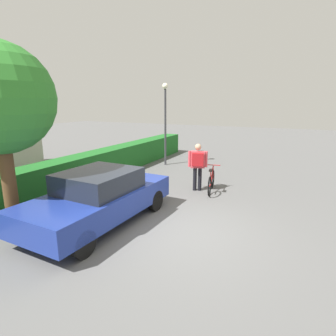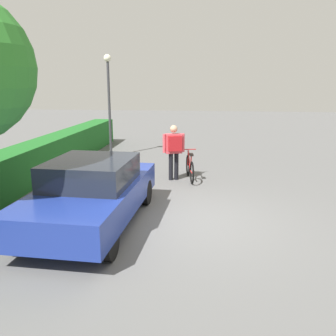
{
  "view_description": "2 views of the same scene",
  "coord_description": "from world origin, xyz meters",
  "views": [
    {
      "loc": [
        -5.67,
        -2.5,
        3.05
      ],
      "look_at": [
        1.81,
        1.11,
        1.07
      ],
      "focal_mm": 29.7,
      "sensor_mm": 36.0,
      "label": 1
    },
    {
      "loc": [
        -7.16,
        -0.38,
        2.9
      ],
      "look_at": [
        1.45,
        0.62,
        0.8
      ],
      "focal_mm": 38.04,
      "sensor_mm": 36.0,
      "label": 2
    }
  ],
  "objects": [
    {
      "name": "bicycle",
      "position": [
        3.33,
        0.17,
        0.37
      ],
      "size": [
        1.6,
        0.51,
        0.86
      ],
      "color": "black",
      "rests_on": "ground"
    },
    {
      "name": "parked_car_near",
      "position": [
        -0.42,
        1.98,
        0.71
      ],
      "size": [
        4.24,
        1.97,
        1.38
      ],
      "color": "navy",
      "rests_on": "ground"
    },
    {
      "name": "ground_plane",
      "position": [
        0.0,
        0.0,
        0.0
      ],
      "size": [
        60.0,
        60.0,
        0.0
      ],
      "primitive_type": "plane",
      "color": "#5B5B5B"
    },
    {
      "name": "person_rider",
      "position": [
        3.22,
        0.65,
        1.01
      ],
      "size": [
        0.46,
        0.64,
        1.66
      ],
      "color": "black",
      "rests_on": "ground"
    },
    {
      "name": "street_lamp",
      "position": [
        6.47,
        3.5,
        2.56
      ],
      "size": [
        0.28,
        0.28,
        3.92
      ],
      "color": "#38383D",
      "rests_on": "ground"
    }
  ]
}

